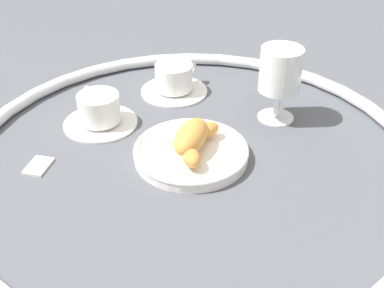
{
  "coord_description": "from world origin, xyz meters",
  "views": [
    {
      "loc": [
        0.58,
        0.37,
        0.49
      ],
      "look_at": [
        0.0,
        0.0,
        0.03
      ],
      "focal_mm": 47.27,
      "sensor_mm": 36.0,
      "label": 1
    }
  ],
  "objects_px": {
    "coffee_cup_far": "(174,80)",
    "sugar_packet": "(38,165)",
    "croissant_large": "(194,139)",
    "coffee_cup_near": "(99,112)",
    "juice_glass_left": "(280,73)",
    "pastry_plate": "(192,153)"
  },
  "relations": [
    {
      "from": "pastry_plate",
      "to": "coffee_cup_far",
      "type": "relative_size",
      "value": 1.41
    },
    {
      "from": "coffee_cup_far",
      "to": "sugar_packet",
      "type": "distance_m",
      "value": 0.34
    },
    {
      "from": "juice_glass_left",
      "to": "croissant_large",
      "type": "bearing_deg",
      "value": -16.44
    },
    {
      "from": "croissant_large",
      "to": "juice_glass_left",
      "type": "bearing_deg",
      "value": 163.56
    },
    {
      "from": "pastry_plate",
      "to": "croissant_large",
      "type": "xyz_separation_m",
      "value": [
        -0.0,
        0.0,
        0.03
      ]
    },
    {
      "from": "pastry_plate",
      "to": "croissant_large",
      "type": "relative_size",
      "value": 1.45
    },
    {
      "from": "coffee_cup_far",
      "to": "sugar_packet",
      "type": "bearing_deg",
      "value": -7.04
    },
    {
      "from": "croissant_large",
      "to": "sugar_packet",
      "type": "height_order",
      "value": "croissant_large"
    },
    {
      "from": "pastry_plate",
      "to": "coffee_cup_near",
      "type": "height_order",
      "value": "coffee_cup_near"
    },
    {
      "from": "croissant_large",
      "to": "coffee_cup_near",
      "type": "xyz_separation_m",
      "value": [
        -0.0,
        -0.21,
        -0.01
      ]
    },
    {
      "from": "coffee_cup_near",
      "to": "sugar_packet",
      "type": "distance_m",
      "value": 0.16
    },
    {
      "from": "coffee_cup_near",
      "to": "juice_glass_left",
      "type": "distance_m",
      "value": 0.33
    },
    {
      "from": "coffee_cup_near",
      "to": "coffee_cup_far",
      "type": "relative_size",
      "value": 1.0
    },
    {
      "from": "coffee_cup_far",
      "to": "pastry_plate",
      "type": "bearing_deg",
      "value": 41.24
    },
    {
      "from": "pastry_plate",
      "to": "coffee_cup_near",
      "type": "xyz_separation_m",
      "value": [
        -0.0,
        -0.2,
        0.01
      ]
    },
    {
      "from": "juice_glass_left",
      "to": "sugar_packet",
      "type": "relative_size",
      "value": 2.8
    },
    {
      "from": "croissant_large",
      "to": "sugar_packet",
      "type": "xyz_separation_m",
      "value": [
        0.16,
        -0.2,
        -0.04
      ]
    },
    {
      "from": "sugar_packet",
      "to": "coffee_cup_far",
      "type": "bearing_deg",
      "value": 153.61
    },
    {
      "from": "juice_glass_left",
      "to": "sugar_packet",
      "type": "bearing_deg",
      "value": -36.47
    },
    {
      "from": "coffee_cup_near",
      "to": "sugar_packet",
      "type": "relative_size",
      "value": 2.72
    },
    {
      "from": "coffee_cup_near",
      "to": "coffee_cup_far",
      "type": "bearing_deg",
      "value": 165.74
    },
    {
      "from": "coffee_cup_near",
      "to": "juice_glass_left",
      "type": "relative_size",
      "value": 0.97
    }
  ]
}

